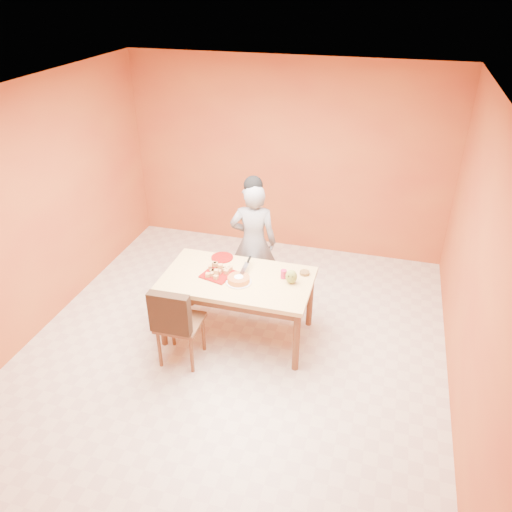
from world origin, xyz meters
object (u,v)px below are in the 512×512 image
(egg_ornament, at_px, (291,277))
(magenta_glass, at_px, (284,274))
(red_dinner_plate, at_px, (222,258))
(checker_tin, at_px, (305,273))
(pastry_platter, at_px, (218,274))
(dining_table, at_px, (238,285))
(sponge_cake, at_px, (239,279))
(dining_chair, at_px, (179,322))
(person, at_px, (253,243))

(egg_ornament, xyz_separation_m, magenta_glass, (-0.10, 0.08, -0.03))
(red_dinner_plate, bearing_deg, magenta_glass, -15.88)
(egg_ornament, relative_size, checker_tin, 1.46)
(pastry_platter, height_order, egg_ornament, egg_ornament)
(dining_table, xyz_separation_m, magenta_glass, (0.48, 0.13, 0.14))
(dining_table, relative_size, sponge_cake, 6.80)
(sponge_cake, bearing_deg, egg_ornament, 14.44)
(red_dinner_plate, height_order, checker_tin, checker_tin)
(pastry_platter, height_order, magenta_glass, magenta_glass)
(dining_chair, distance_m, egg_ornament, 1.25)
(person, bearing_deg, sponge_cake, 85.96)
(dining_table, distance_m, sponge_cake, 0.16)
(dining_table, distance_m, magenta_glass, 0.51)
(person, height_order, checker_tin, person)
(sponge_cake, bearing_deg, magenta_glass, 26.19)
(dining_table, relative_size, red_dinner_plate, 6.40)
(dining_table, relative_size, dining_chair, 1.67)
(checker_tin, bearing_deg, pastry_platter, -163.42)
(dining_chair, xyz_separation_m, red_dinner_plate, (0.16, 0.92, 0.27))
(person, height_order, egg_ornament, person)
(red_dinner_plate, xyz_separation_m, sponge_cake, (0.33, -0.43, 0.03))
(dining_chair, distance_m, red_dinner_plate, 0.97)
(dining_table, bearing_deg, magenta_glass, 15.41)
(dining_table, xyz_separation_m, checker_tin, (0.68, 0.26, 0.11))
(sponge_cake, xyz_separation_m, checker_tin, (0.64, 0.35, -0.02))
(red_dinner_plate, relative_size, egg_ornament, 1.59)
(dining_table, bearing_deg, pastry_platter, -179.10)
(dining_table, relative_size, magenta_glass, 16.95)
(person, relative_size, magenta_glass, 16.29)
(pastry_platter, relative_size, egg_ornament, 1.93)
(dining_table, distance_m, dining_chair, 0.74)
(person, height_order, pastry_platter, person)
(magenta_glass, xyz_separation_m, checker_tin, (0.20, 0.13, -0.03))
(dining_table, xyz_separation_m, egg_ornament, (0.58, 0.05, 0.17))
(dining_chair, relative_size, egg_ornament, 6.10)
(person, bearing_deg, dining_chair, 63.51)
(dining_table, bearing_deg, sponge_cake, -63.62)
(dining_table, distance_m, checker_tin, 0.74)
(sponge_cake, distance_m, magenta_glass, 0.49)
(dining_table, distance_m, red_dinner_plate, 0.47)
(sponge_cake, height_order, magenta_glass, magenta_glass)
(pastry_platter, height_order, checker_tin, checker_tin)
(red_dinner_plate, distance_m, egg_ornament, 0.92)
(pastry_platter, relative_size, red_dinner_plate, 1.21)
(egg_ornament, bearing_deg, dining_table, -167.73)
(person, height_order, red_dinner_plate, person)
(red_dinner_plate, xyz_separation_m, magenta_glass, (0.77, -0.22, 0.04))
(dining_table, bearing_deg, egg_ornament, 5.44)
(egg_ornament, bearing_deg, pastry_platter, -168.98)
(dining_chair, height_order, egg_ornament, dining_chair)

